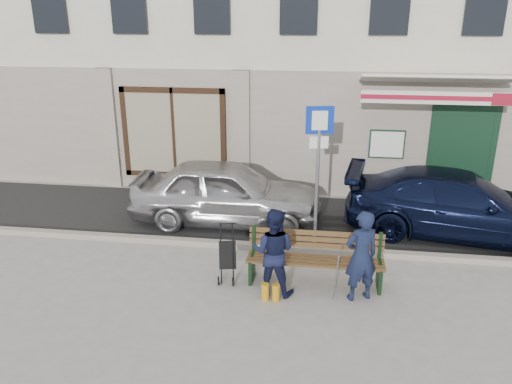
% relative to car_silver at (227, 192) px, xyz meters
% --- Properties ---
extents(ground, '(80.00, 80.00, 0.00)m').
position_rel_car_silver_xyz_m(ground, '(1.39, -2.79, -0.73)').
color(ground, '#9E9991').
rests_on(ground, ground).
extents(asphalt_lane, '(60.00, 3.20, 0.01)m').
position_rel_car_silver_xyz_m(asphalt_lane, '(1.39, 0.31, -0.73)').
color(asphalt_lane, '#282828').
rests_on(asphalt_lane, ground).
extents(curb, '(60.00, 0.18, 0.12)m').
position_rel_car_silver_xyz_m(curb, '(1.39, -1.29, -0.67)').
color(curb, '#9E9384').
rests_on(curb, ground).
extents(car_silver, '(4.31, 1.77, 1.46)m').
position_rel_car_silver_xyz_m(car_silver, '(0.00, 0.00, 0.00)').
color(car_silver, '#B8B9BD').
rests_on(car_silver, ground).
extents(car_navy, '(4.99, 2.58, 1.38)m').
position_rel_car_silver_xyz_m(car_navy, '(5.04, 0.03, -0.04)').
color(car_navy, black).
rests_on(car_navy, ground).
extents(parking_sign, '(0.53, 0.13, 2.90)m').
position_rel_car_silver_xyz_m(parking_sign, '(2.03, -0.98, 1.24)').
color(parking_sign, gray).
rests_on(parking_sign, ground).
extents(bench, '(2.40, 1.17, 0.98)m').
position_rel_car_silver_xyz_m(bench, '(2.02, -2.50, -0.27)').
color(bench, brown).
rests_on(bench, ground).
extents(man, '(0.68, 0.58, 1.59)m').
position_rel_car_silver_xyz_m(man, '(2.82, -2.90, 0.06)').
color(man, '#141B37').
rests_on(man, ground).
extents(woman, '(0.83, 0.69, 1.53)m').
position_rel_car_silver_xyz_m(woman, '(1.37, -2.89, 0.04)').
color(woman, '#121633').
rests_on(woman, ground).
extents(stroller, '(0.35, 0.46, 1.05)m').
position_rel_car_silver_xyz_m(stroller, '(0.52, -2.59, -0.26)').
color(stroller, black).
rests_on(stroller, ground).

